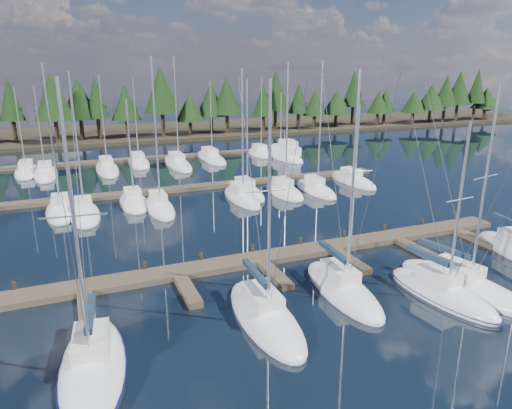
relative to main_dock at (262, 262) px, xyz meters
name	(u,v)px	position (x,y,z in m)	size (l,w,h in m)	color
ground	(210,214)	(0.00, 12.64, -0.20)	(260.00, 260.00, 0.00)	black
far_shore	(128,133)	(0.00, 72.64, 0.10)	(220.00, 30.00, 0.60)	#2E2719
main_dock	(262,262)	(0.00, 0.00, 0.00)	(44.00, 6.13, 0.90)	brown
back_docks	(168,171)	(0.00, 32.23, 0.00)	(50.00, 21.80, 0.40)	brown
front_sailboat_1	(93,365)	(-11.98, -8.00, 0.08)	(4.04, 9.22, 14.10)	white
front_sailboat_2	(265,316)	(-2.79, -7.01, 0.08)	(3.13, 8.95, 13.92)	white
front_sailboat_3	(342,289)	(3.00, -5.88, 0.09)	(3.20, 8.64, 14.33)	white
front_sailboat_4	(441,293)	(8.37, -8.67, 0.07)	(3.53, 8.41, 11.60)	white
front_sailboat_5	(462,285)	(10.38, -8.36, 0.08)	(4.62, 9.58, 13.58)	white
back_sailboat_rows	(175,178)	(0.02, 27.99, 0.06)	(43.91, 32.90, 15.99)	white
motor_yacht_right	(287,155)	(19.29, 35.19, 0.32)	(3.50, 9.72, 4.82)	white
tree_line	(131,101)	(-0.17, 62.84, 7.24)	(185.81, 11.41, 13.44)	black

